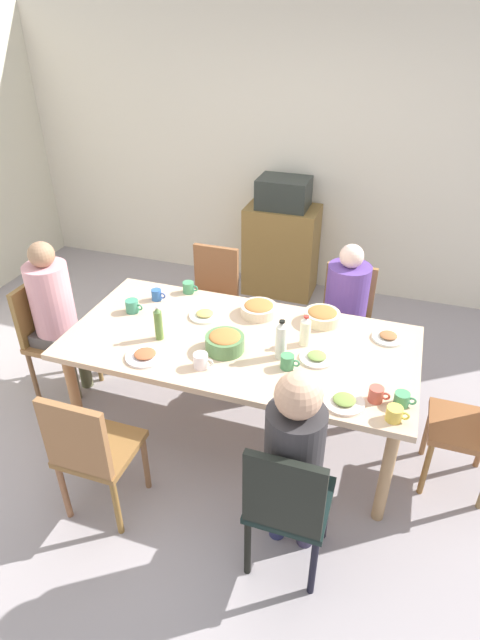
# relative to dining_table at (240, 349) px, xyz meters

# --- Properties ---
(ground_plane) EXTENTS (7.39, 7.39, 0.00)m
(ground_plane) POSITION_rel_dining_table_xyz_m (0.00, 0.00, -0.69)
(ground_plane) COLOR #9A9295
(wall_back) EXTENTS (6.40, 0.12, 2.60)m
(wall_back) POSITION_rel_dining_table_xyz_m (0.00, 2.39, 0.61)
(wall_back) COLOR beige
(wall_back) RESTS_ON ground_plane
(dining_table) EXTENTS (2.20, 1.07, 0.76)m
(dining_table) POSITION_rel_dining_table_xyz_m (0.00, 0.00, 0.00)
(dining_table) COLOR #CFAD8C
(dining_table) RESTS_ON ground_plane
(chair_0) EXTENTS (0.40, 0.40, 0.90)m
(chair_0) POSITION_rel_dining_table_xyz_m (0.55, -0.91, -0.18)
(chair_0) COLOR black
(chair_0) RESTS_ON ground_plane
(person_0) EXTENTS (0.30, 0.30, 1.23)m
(person_0) POSITION_rel_dining_table_xyz_m (0.55, -0.82, 0.05)
(person_0) COLOR navy
(person_0) RESTS_ON ground_plane
(chair_1) EXTENTS (0.40, 0.40, 0.90)m
(chair_1) POSITION_rel_dining_table_xyz_m (-1.48, 0.00, -0.18)
(chair_1) COLOR olive
(chair_1) RESTS_ON ground_plane
(person_1) EXTENTS (0.30, 0.30, 1.23)m
(person_1) POSITION_rel_dining_table_xyz_m (-1.39, 0.00, 0.04)
(person_1) COLOR brown
(person_1) RESTS_ON ground_plane
(chair_3) EXTENTS (0.40, 0.40, 0.90)m
(chair_3) POSITION_rel_dining_table_xyz_m (-0.55, -0.91, -0.18)
(chair_3) COLOR brown
(chair_3) RESTS_ON ground_plane
(chair_4) EXTENTS (0.40, 0.40, 0.90)m
(chair_4) POSITION_rel_dining_table_xyz_m (0.55, 0.91, -0.18)
(chair_4) COLOR olive
(chair_4) RESTS_ON ground_plane
(person_4) EXTENTS (0.31, 0.31, 1.14)m
(person_4) POSITION_rel_dining_table_xyz_m (0.55, 0.82, -0.00)
(person_4) COLOR #39453F
(person_4) RESTS_ON ground_plane
(chair_5) EXTENTS (0.40, 0.40, 0.90)m
(chair_5) POSITION_rel_dining_table_xyz_m (-0.55, 0.91, -0.18)
(chair_5) COLOR brown
(chair_5) RESTS_ON ground_plane
(plate_0) EXTENTS (0.22, 0.22, 0.04)m
(plate_0) POSITION_rel_dining_table_xyz_m (0.72, -0.39, 0.08)
(plate_0) COLOR beige
(plate_0) RESTS_ON dining_table
(plate_1) EXTENTS (0.24, 0.24, 0.04)m
(plate_1) POSITION_rel_dining_table_xyz_m (-0.48, -0.36, 0.08)
(plate_1) COLOR silver
(plate_1) RESTS_ON dining_table
(plate_2) EXTENTS (0.21, 0.21, 0.04)m
(plate_2) POSITION_rel_dining_table_xyz_m (-0.32, 0.19, 0.08)
(plate_2) COLOR silver
(plate_2) RESTS_ON dining_table
(plate_3) EXTENTS (0.20, 0.20, 0.04)m
(plate_3) POSITION_rel_dining_table_xyz_m (0.88, 0.31, 0.08)
(plate_3) COLOR silver
(plate_3) RESTS_ON dining_table
(plate_4) EXTENTS (0.21, 0.21, 0.04)m
(plate_4) POSITION_rel_dining_table_xyz_m (0.50, -0.05, 0.08)
(plate_4) COLOR silver
(plate_4) RESTS_ON dining_table
(bowl_0) EXTENTS (0.24, 0.24, 0.09)m
(bowl_0) POSITION_rel_dining_table_xyz_m (0.45, 0.38, 0.12)
(bowl_0) COLOR beige
(bowl_0) RESTS_ON dining_table
(bowl_1) EXTENTS (0.24, 0.24, 0.12)m
(bowl_1) POSITION_rel_dining_table_xyz_m (-0.05, -0.13, 0.13)
(bowl_1) COLOR #527C47
(bowl_1) RESTS_ON dining_table
(bowl_2) EXTENTS (0.25, 0.25, 0.09)m
(bowl_2) POSITION_rel_dining_table_xyz_m (0.02, 0.34, 0.11)
(bowl_2) COLOR beige
(bowl_2) RESTS_ON dining_table
(cup_0) EXTENTS (0.11, 0.07, 0.08)m
(cup_0) POSITION_rel_dining_table_xyz_m (-0.73, 0.30, 0.11)
(cup_0) COLOR #2E5DA4
(cup_0) RESTS_ON dining_table
(cup_1) EXTENTS (0.13, 0.09, 0.09)m
(cup_1) POSITION_rel_dining_table_xyz_m (-0.81, 0.10, 0.11)
(cup_1) COLOR #3D8769
(cup_1) RESTS_ON dining_table
(cup_2) EXTENTS (0.12, 0.09, 0.09)m
(cup_2) POSITION_rel_dining_table_xyz_m (-0.12, -0.34, 0.11)
(cup_2) COLOR white
(cup_2) RESTS_ON dining_table
(cup_3) EXTENTS (0.11, 0.08, 0.09)m
(cup_3) POSITION_rel_dining_table_xyz_m (0.87, -0.32, 0.11)
(cup_3) COLOR #C55343
(cup_3) RESTS_ON dining_table
(cup_4) EXTENTS (0.12, 0.08, 0.08)m
(cup_4) POSITION_rel_dining_table_xyz_m (1.01, -0.31, 0.11)
(cup_4) COLOR #46915C
(cup_4) RESTS_ON dining_table
(cup_5) EXTENTS (0.12, 0.08, 0.08)m
(cup_5) POSITION_rel_dining_table_xyz_m (0.98, -0.44, 0.11)
(cup_5) COLOR #E1BF49
(cup_5) RESTS_ON dining_table
(cup_6) EXTENTS (0.12, 0.08, 0.08)m
(cup_6) POSITION_rel_dining_table_xyz_m (-0.56, 0.47, 0.11)
(cup_6) COLOR #458F5D
(cup_6) RESTS_ON dining_table
(cup_7) EXTENTS (0.12, 0.08, 0.09)m
(cup_7) POSITION_rel_dining_table_xyz_m (0.35, -0.18, 0.11)
(cup_7) COLOR #468B57
(cup_7) RESTS_ON dining_table
(bottle_0) EXTENTS (0.07, 0.07, 0.21)m
(bottle_0) POSITION_rel_dining_table_xyz_m (0.39, 0.09, 0.17)
(bottle_0) COLOR #EDE8C4
(bottle_0) RESTS_ON dining_table
(bottle_1) EXTENTS (0.07, 0.07, 0.26)m
(bottle_1) POSITION_rel_dining_table_xyz_m (0.29, -0.09, 0.19)
(bottle_1) COLOR silver
(bottle_1) RESTS_ON dining_table
(bottle_2) EXTENTS (0.05, 0.05, 0.24)m
(bottle_2) POSITION_rel_dining_table_xyz_m (-0.49, -0.14, 0.18)
(bottle_2) COLOR #547735
(bottle_2) RESTS_ON dining_table
(side_cabinet) EXTENTS (0.70, 0.44, 0.90)m
(side_cabinet) POSITION_rel_dining_table_xyz_m (-0.27, 2.09, -0.24)
(side_cabinet) COLOR olive
(side_cabinet) RESTS_ON ground_plane
(microwave) EXTENTS (0.48, 0.36, 0.28)m
(microwave) POSITION_rel_dining_table_xyz_m (-0.27, 2.09, 0.35)
(microwave) COLOR #292F2B
(microwave) RESTS_ON side_cabinet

